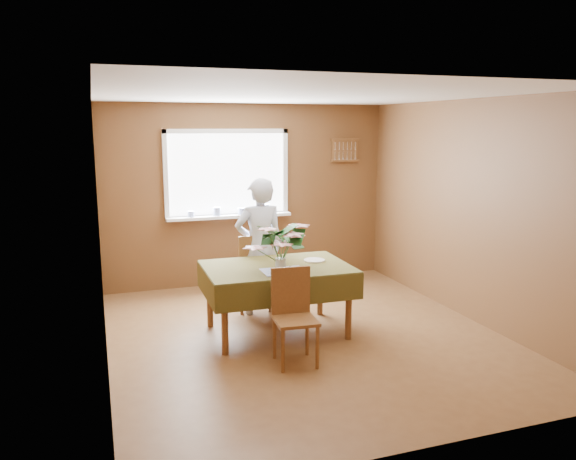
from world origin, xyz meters
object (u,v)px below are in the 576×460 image
object	(u,v)px
chair_near	(293,311)
flower_bouquet	(281,241)
seated_woman	(260,246)
chair_far	(254,269)
dining_table	(277,274)

from	to	relation	value
chair_near	flower_bouquet	distance (m)	0.76
chair_near	seated_woman	world-z (taller)	seated_woman
chair_far	flower_bouquet	world-z (taller)	flower_bouquet
dining_table	seated_woman	world-z (taller)	seated_woman
chair_far	seated_woman	xyz separation A→B (m)	(0.05, -0.07, 0.29)
seated_woman	flower_bouquet	xyz separation A→B (m)	(-0.05, -0.95, 0.25)
chair_far	chair_near	world-z (taller)	chair_far
dining_table	chair_near	xyz separation A→B (m)	(-0.08, -0.74, -0.16)
dining_table	chair_near	size ratio (longest dim) A/B	1.74
dining_table	chair_near	distance (m)	0.76
flower_bouquet	seated_woman	bearing A→B (deg)	86.89
chair_far	flower_bouquet	distance (m)	1.15
dining_table	chair_far	distance (m)	0.79
dining_table	seated_woman	xyz separation A→B (m)	(0.01, 0.70, 0.15)
seated_woman	chair_near	bearing A→B (deg)	85.03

